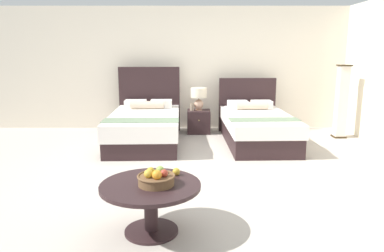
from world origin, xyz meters
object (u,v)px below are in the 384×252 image
at_px(bed_near_window, 145,126).
at_px(nightstand, 199,121).
at_px(fruit_bowl, 156,178).
at_px(bed_near_corner, 256,126).
at_px(table_lamp, 199,96).
at_px(coffee_table, 151,196).
at_px(vase, 192,107).
at_px(floor_lamp_corner, 341,102).
at_px(loose_apple, 176,172).

xyz_separation_m(bed_near_window, nightstand, (0.98, 0.81, -0.08)).
bearing_deg(bed_near_window, fruit_bowl, -81.16).
relative_size(bed_near_window, bed_near_corner, 1.02).
relative_size(nightstand, fruit_bowl, 1.39).
relative_size(nightstand, table_lamp, 1.05).
relative_size(bed_near_corner, coffee_table, 2.39).
xyz_separation_m(bed_near_corner, table_lamp, (-1.03, 0.84, 0.45)).
height_order(nightstand, coffee_table, coffee_table).
bearing_deg(vase, fruit_bowl, -94.40).
height_order(bed_near_corner, coffee_table, bed_near_corner).
xyz_separation_m(nightstand, table_lamp, (-0.00, 0.02, 0.52)).
relative_size(bed_near_window, floor_lamp_corner, 1.60).
xyz_separation_m(nightstand, fruit_bowl, (-0.46, -4.18, 0.30)).
bearing_deg(fruit_bowl, vase, 85.60).
bearing_deg(vase, table_lamp, 23.51).
height_order(bed_near_corner, loose_apple, bed_near_corner).
bearing_deg(bed_near_corner, coffee_table, -114.78).
relative_size(bed_near_corner, table_lamp, 4.81).
bearing_deg(floor_lamp_corner, loose_apple, -130.42).
bearing_deg(fruit_bowl, table_lamp, 83.80).
xyz_separation_m(bed_near_window, coffee_table, (0.47, -3.34, 0.04)).
relative_size(bed_near_window, table_lamp, 4.90).
bearing_deg(vase, floor_lamp_corner, -7.45).
height_order(loose_apple, floor_lamp_corner, floor_lamp_corner).
bearing_deg(bed_near_window, vase, 42.52).
distance_m(bed_near_window, loose_apple, 3.19).
distance_m(vase, fruit_bowl, 4.15).
height_order(nightstand, floor_lamp_corner, floor_lamp_corner).
distance_m(fruit_bowl, loose_apple, 0.31).
relative_size(nightstand, coffee_table, 0.52).
height_order(coffee_table, floor_lamp_corner, floor_lamp_corner).
bearing_deg(nightstand, fruit_bowl, -96.23).
distance_m(nightstand, vase, 0.34).
bearing_deg(table_lamp, nightstand, -90.00).
xyz_separation_m(loose_apple, floor_lamp_corner, (2.99, 3.51, 0.18)).
relative_size(table_lamp, loose_apple, 6.17).
relative_size(bed_near_window, loose_apple, 30.25).
xyz_separation_m(fruit_bowl, loose_apple, (0.17, 0.26, -0.03)).
xyz_separation_m(bed_near_corner, nightstand, (-1.03, 0.82, -0.07)).
distance_m(table_lamp, fruit_bowl, 4.23).
height_order(fruit_bowl, floor_lamp_corner, floor_lamp_corner).
xyz_separation_m(nightstand, floor_lamp_corner, (2.70, -0.41, 0.46)).
height_order(table_lamp, loose_apple, table_lamp).
bearing_deg(bed_near_window, coffee_table, -82.03).
distance_m(bed_near_window, fruit_bowl, 3.41).
bearing_deg(table_lamp, fruit_bowl, -96.20).
bearing_deg(nightstand, floor_lamp_corner, -8.65).
height_order(vase, floor_lamp_corner, floor_lamp_corner).
bearing_deg(loose_apple, vase, 87.79).
bearing_deg(loose_apple, bed_near_window, 102.54).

